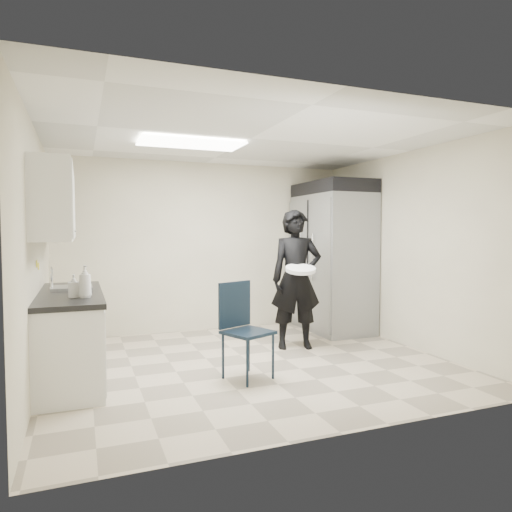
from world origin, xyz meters
name	(u,v)px	position (x,y,z in m)	size (l,w,h in m)	color
floor	(251,363)	(0.00, 0.00, 0.00)	(4.50, 4.50, 0.00)	#C3B299
ceiling	(251,138)	(0.00, 0.00, 2.60)	(4.50, 4.50, 0.00)	white
back_wall	(206,247)	(0.00, 2.00, 1.30)	(4.50, 4.50, 0.00)	beige
left_wall	(35,256)	(-2.25, 0.00, 1.30)	(4.00, 4.00, 0.00)	beige
right_wall	(409,250)	(2.25, 0.00, 1.30)	(4.00, 4.00, 0.00)	beige
ceiling_panel	(191,144)	(-0.60, 0.40, 2.57)	(1.20, 0.60, 0.02)	white
lower_counter	(71,337)	(-1.95, 0.20, 0.43)	(0.60, 1.90, 0.86)	silver
countertop	(70,294)	(-1.95, 0.20, 0.89)	(0.64, 1.95, 0.05)	black
sink	(72,293)	(-1.93, 0.45, 0.87)	(0.42, 0.40, 0.14)	gray
faucet	(52,280)	(-2.13, 0.45, 1.02)	(0.02, 0.02, 0.24)	silver
upper_cabinets	(54,204)	(-2.08, 0.20, 1.83)	(0.35, 1.80, 0.75)	silver
towel_dispenser	(54,225)	(-2.14, 1.35, 1.62)	(0.22, 0.30, 0.35)	black
notice_sticker_left	(37,264)	(-2.24, 0.10, 1.22)	(0.00, 0.12, 0.07)	yellow
notice_sticker_right	(39,266)	(-2.24, 0.30, 1.18)	(0.00, 0.12, 0.07)	yellow
commercial_fridge	(332,263)	(1.83, 1.27, 1.05)	(0.80, 1.35, 2.10)	gray
fridge_compressor	(333,189)	(1.83, 1.27, 2.20)	(0.80, 1.35, 0.20)	black
folding_chair	(248,332)	(-0.22, -0.50, 0.49)	(0.44, 0.44, 0.98)	black
man_tuxedo	(296,279)	(0.81, 0.46, 0.91)	(0.67, 0.45, 1.82)	black
bucket_lid	(301,269)	(0.75, 0.22, 1.06)	(0.38, 0.38, 0.05)	white
soap_bottle_a	(85,282)	(-1.80, -0.30, 1.07)	(0.12, 0.12, 0.31)	silver
soap_bottle_b	(74,286)	(-1.90, -0.23, 1.02)	(0.10, 0.10, 0.22)	#9FA2AA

